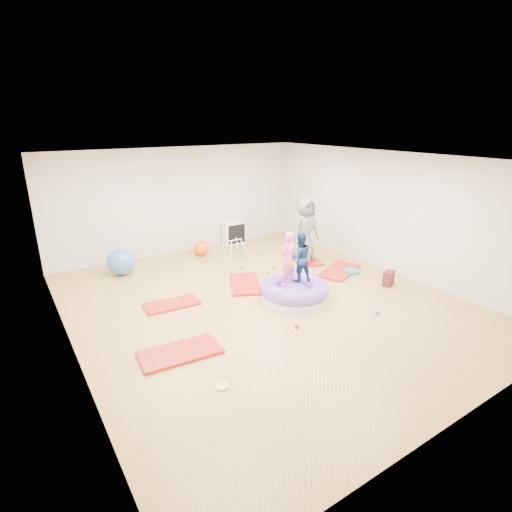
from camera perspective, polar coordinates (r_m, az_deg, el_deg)
room at (r=7.51m, az=1.25°, el=2.98°), size 7.01×8.01×2.81m
gym_mat_front_left at (r=6.50m, az=-10.77°, el=-13.41°), size 1.30×0.73×0.05m
gym_mat_mid_left at (r=8.07m, az=-11.95°, el=-6.74°), size 1.10×0.61×0.04m
gym_mat_center_back at (r=8.83m, az=-1.57°, el=-3.98°), size 1.08×1.36×0.05m
gym_mat_right at (r=9.77m, az=11.81°, el=-2.07°), size 1.41×1.08×0.05m
gym_mat_rear_right at (r=10.43m, az=6.96°, el=-0.47°), size 0.77×1.18×0.05m
inflatable_cushion at (r=8.14m, az=5.53°, el=-5.03°), size 1.38×1.38×0.43m
child_pink at (r=7.78m, az=4.55°, el=-0.04°), size 0.45×0.36×1.09m
child_navy at (r=8.01m, az=6.27°, el=0.17°), size 0.56×0.48×1.01m
adult_caregiver at (r=10.15m, az=7.08°, el=3.81°), size 0.81×0.56×1.59m
infant at (r=10.05m, az=6.75°, el=-0.41°), size 0.37×0.37×0.22m
ball_pit_balls at (r=9.14m, az=5.48°, el=-3.16°), size 2.48×3.82×0.07m
exercise_ball_blue at (r=9.83m, az=-18.71°, el=-0.78°), size 0.63×0.63×0.63m
exercise_ball_orange at (r=10.74m, az=-7.85°, el=1.13°), size 0.42×0.42×0.42m
infant_play_gym at (r=10.56m, az=-3.17°, el=1.53°), size 0.61×0.57×0.46m
cube_shelf at (r=11.68m, az=-3.13°, el=3.31°), size 0.64×0.32×0.64m
balance_disc at (r=9.76m, az=13.51°, el=-2.17°), size 0.34×0.34×0.08m
backpack at (r=9.22m, az=18.41°, el=-3.06°), size 0.33×0.27×0.33m
yellow_toy at (r=5.75m, az=-4.89°, el=-18.02°), size 0.19×0.19×0.03m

